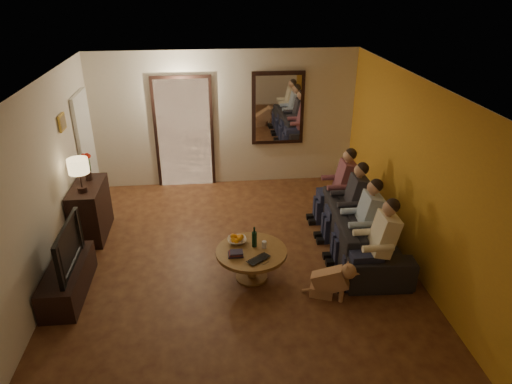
{
  "coord_description": "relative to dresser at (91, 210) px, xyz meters",
  "views": [
    {
      "loc": [
        -0.3,
        -5.45,
        3.86
      ],
      "look_at": [
        0.3,
        0.3,
        1.05
      ],
      "focal_mm": 32.0,
      "sensor_mm": 36.0,
      "label": 1
    }
  ],
  "objects": [
    {
      "name": "floor",
      "position": [
        2.25,
        -1.17,
        -0.43
      ],
      "size": [
        5.0,
        6.0,
        0.01
      ],
      "primitive_type": "cube",
      "color": "#461F13",
      "rests_on": "ground"
    },
    {
      "name": "ceiling",
      "position": [
        2.25,
        -1.17,
        2.17
      ],
      "size": [
        5.0,
        6.0,
        0.01
      ],
      "primitive_type": "cube",
      "color": "white",
      "rests_on": "back_wall"
    },
    {
      "name": "back_wall",
      "position": [
        2.25,
        1.83,
        0.87
      ],
      "size": [
        5.0,
        0.02,
        2.6
      ],
      "primitive_type": "cube",
      "color": "beige",
      "rests_on": "floor"
    },
    {
      "name": "front_wall",
      "position": [
        2.25,
        -4.17,
        0.87
      ],
      "size": [
        5.0,
        0.02,
        2.6
      ],
      "primitive_type": "cube",
      "color": "beige",
      "rests_on": "floor"
    },
    {
      "name": "left_wall",
      "position": [
        -0.25,
        -1.17,
        0.87
      ],
      "size": [
        0.02,
        6.0,
        2.6
      ],
      "primitive_type": "cube",
      "color": "beige",
      "rests_on": "floor"
    },
    {
      "name": "right_wall",
      "position": [
        4.75,
        -1.17,
        0.87
      ],
      "size": [
        0.02,
        6.0,
        2.6
      ],
      "primitive_type": "cube",
      "color": "beige",
      "rests_on": "floor"
    },
    {
      "name": "orange_accent",
      "position": [
        4.74,
        -1.17,
        0.87
      ],
      "size": [
        0.01,
        6.0,
        2.6
      ],
      "primitive_type": "cube",
      "color": "gold",
      "rests_on": "right_wall"
    },
    {
      "name": "kitchen_doorway",
      "position": [
        1.45,
        1.81,
        0.62
      ],
      "size": [
        1.0,
        0.06,
        2.1
      ],
      "primitive_type": "cube",
      "color": "#FFE0A5",
      "rests_on": "floor"
    },
    {
      "name": "door_trim",
      "position": [
        1.45,
        1.8,
        0.62
      ],
      "size": [
        1.12,
        0.04,
        2.22
      ],
      "primitive_type": "cube",
      "color": "black",
      "rests_on": "floor"
    },
    {
      "name": "fridge_glimpse",
      "position": [
        1.7,
        1.82,
        0.47
      ],
      "size": [
        0.45,
        0.03,
        1.7
      ],
      "primitive_type": "cube",
      "color": "silver",
      "rests_on": "floor"
    },
    {
      "name": "mirror_frame",
      "position": [
        3.25,
        1.79,
        1.07
      ],
      "size": [
        1.0,
        0.05,
        1.4
      ],
      "primitive_type": "cube",
      "color": "black",
      "rests_on": "back_wall"
    },
    {
      "name": "mirror_glass",
      "position": [
        3.25,
        1.76,
        1.07
      ],
      "size": [
        0.86,
        0.02,
        1.26
      ],
      "primitive_type": "cube",
      "color": "white",
      "rests_on": "back_wall"
    },
    {
      "name": "white_door",
      "position": [
        -0.21,
        1.13,
        0.59
      ],
      "size": [
        0.06,
        0.85,
        2.04
      ],
      "primitive_type": "cube",
      "color": "white",
      "rests_on": "floor"
    },
    {
      "name": "framed_art",
      "position": [
        -0.22,
        0.13,
        1.42
      ],
      "size": [
        0.03,
        0.28,
        0.24
      ],
      "primitive_type": "cube",
      "color": "#B28C33",
      "rests_on": "left_wall"
    },
    {
      "name": "art_canvas",
      "position": [
        -0.21,
        0.13,
        1.42
      ],
      "size": [
        0.01,
        0.22,
        0.18
      ],
      "primitive_type": "cube",
      "color": "brown",
      "rests_on": "left_wall"
    },
    {
      "name": "dresser",
      "position": [
        0.0,
        0.0,
        0.0
      ],
      "size": [
        0.45,
        0.98,
        0.87
      ],
      "primitive_type": "cube",
      "color": "black",
      "rests_on": "floor"
    },
    {
      "name": "table_lamp",
      "position": [
        0.0,
        -0.22,
        0.7
      ],
      "size": [
        0.3,
        0.3,
        0.54
      ],
      "primitive_type": null,
      "color": "beige",
      "rests_on": "dresser"
    },
    {
      "name": "flower_vase",
      "position": [
        0.0,
        0.22,
        0.65
      ],
      "size": [
        0.14,
        0.14,
        0.44
      ],
      "primitive_type": null,
      "color": "red",
      "rests_on": "dresser"
    },
    {
      "name": "tv_stand",
      "position": [
        0.0,
        -1.51,
        -0.23
      ],
      "size": [
        0.45,
        1.25,
        0.42
      ],
      "primitive_type": "cube",
      "color": "black",
      "rests_on": "floor"
    },
    {
      "name": "tv",
      "position": [
        0.0,
        -1.51,
        0.28
      ],
      "size": [
        1.04,
        0.14,
        0.6
      ],
      "primitive_type": "imported",
      "rotation": [
        0.0,
        0.0,
        1.57
      ],
      "color": "black",
      "rests_on": "tv_stand"
    },
    {
      "name": "sofa",
      "position": [
        4.16,
        -0.87,
        -0.1
      ],
      "size": [
        2.34,
        1.02,
        0.67
      ],
      "primitive_type": "imported",
      "rotation": [
        0.0,
        0.0,
        1.52
      ],
      "color": "black",
      "rests_on": "floor"
    },
    {
      "name": "person_a",
      "position": [
        4.06,
        -1.77,
        0.17
      ],
      "size": [
        0.6,
        0.4,
        1.2
      ],
      "primitive_type": null,
      "color": "tan",
      "rests_on": "sofa"
    },
    {
      "name": "person_b",
      "position": [
        4.06,
        -1.17,
        0.17
      ],
      "size": [
        0.6,
        0.4,
        1.2
      ],
      "primitive_type": null,
      "color": "tan",
      "rests_on": "sofa"
    },
    {
      "name": "person_c",
      "position": [
        4.06,
        -0.57,
        0.17
      ],
      "size": [
        0.6,
        0.4,
        1.2
      ],
      "primitive_type": null,
      "color": "tan",
      "rests_on": "sofa"
    },
    {
      "name": "person_d",
      "position": [
        4.06,
        0.03,
        0.17
      ],
      "size": [
        0.6,
        0.4,
        1.2
      ],
      "primitive_type": null,
      "color": "tan",
      "rests_on": "sofa"
    },
    {
      "name": "dog",
      "position": [
        3.4,
        -1.95,
        -0.15
      ],
      "size": [
        0.61,
        0.42,
        0.56
      ],
      "primitive_type": null,
      "rotation": [
        0.0,
        0.0,
        -0.36
      ],
      "color": "#A1684A",
      "rests_on": "floor"
    },
    {
      "name": "coffee_table",
      "position": [
        2.43,
        -1.44,
        -0.21
      ],
      "size": [
        1.24,
        1.24,
        0.45
      ],
      "primitive_type": "cylinder",
      "rotation": [
        0.0,
        0.0,
        0.35
      ],
      "color": "brown",
      "rests_on": "floor"
    },
    {
      "name": "bowl",
      "position": [
        2.25,
        -1.22,
        0.05
      ],
      "size": [
        0.26,
        0.26,
        0.06
      ],
      "primitive_type": "imported",
      "color": "white",
      "rests_on": "coffee_table"
    },
    {
      "name": "oranges",
      "position": [
        2.25,
        -1.22,
        0.12
      ],
      "size": [
        0.2,
        0.2,
        0.08
      ],
      "primitive_type": null,
      "color": "orange",
      "rests_on": "bowl"
    },
    {
      "name": "wine_bottle",
      "position": [
        2.48,
        -1.34,
        0.17
      ],
      "size": [
        0.07,
        0.07,
        0.31
      ],
      "primitive_type": null,
      "color": "black",
      "rests_on": "coffee_table"
    },
    {
      "name": "wine_glass",
      "position": [
        2.61,
        -1.39,
        0.07
      ],
      "size": [
        0.06,
        0.06,
        0.1
      ],
      "primitive_type": "cylinder",
      "color": "silver",
      "rests_on": "coffee_table"
    },
    {
      "name": "book_stack",
      "position": [
        2.21,
        -1.54,
        0.05
      ],
      "size": [
        0.2,
        0.15,
        0.07
      ],
      "primitive_type": null,
      "color": "black",
      "rests_on": "coffee_table"
    },
    {
      "name": "laptop",
      "position": [
        2.53,
        -1.72,
        0.03
      ],
      "size": [
        0.39,
        0.37,
        0.03
      ],
      "primitive_type": "imported",
      "rotation": [
        0.0,
        0.0,
        0.64
      ],
      "color": "black",
      "rests_on": "coffee_table"
    }
  ]
}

